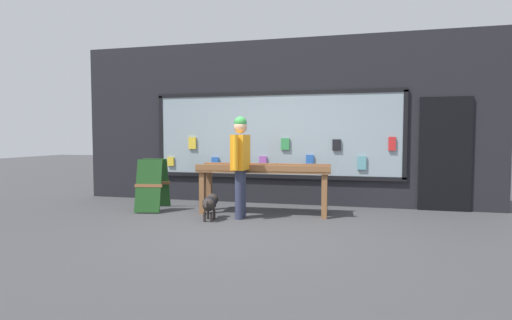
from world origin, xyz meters
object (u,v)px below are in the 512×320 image
object	(u,v)px
sandwich_board_sign	(153,184)
display_table_main	(263,174)
small_dog	(210,203)
person_browsing	(240,159)

from	to	relation	value
sandwich_board_sign	display_table_main	bearing A→B (deg)	-8.21
small_dog	sandwich_board_sign	size ratio (longest dim) A/B	0.61
person_browsing	small_dog	size ratio (longest dim) A/B	2.96
person_browsing	sandwich_board_sign	distance (m)	1.92
person_browsing	sandwich_board_sign	xyz separation A→B (m)	(-1.81, 0.35, -0.52)
sandwich_board_sign	small_dog	bearing A→B (deg)	-34.91
person_browsing	sandwich_board_sign	world-z (taller)	person_browsing
person_browsing	sandwich_board_sign	size ratio (longest dim) A/B	1.81
display_table_main	sandwich_board_sign	bearing A→B (deg)	-177.21
display_table_main	sandwich_board_sign	xyz separation A→B (m)	(-2.10, -0.10, -0.22)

